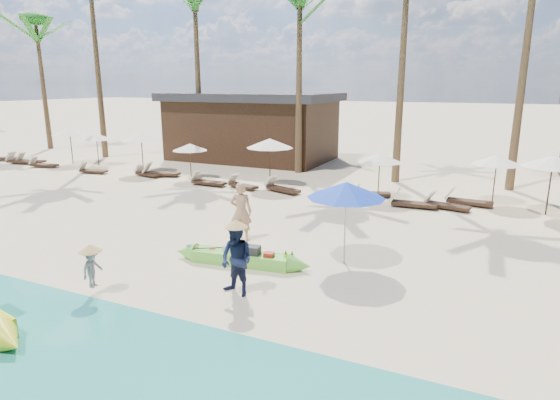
% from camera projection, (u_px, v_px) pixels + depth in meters
% --- Properties ---
extents(ground, '(240.00, 240.00, 0.00)m').
position_uv_depth(ground, '(210.00, 271.00, 12.56)').
color(ground, beige).
rests_on(ground, ground).
extents(wet_sand_strip, '(240.00, 4.50, 0.01)m').
position_uv_depth(wet_sand_strip, '(52.00, 373.00, 8.15)').
color(wet_sand_strip, tan).
rests_on(wet_sand_strip, ground).
extents(green_canoe, '(4.48, 0.95, 0.57)m').
position_uv_depth(green_canoe, '(241.00, 258.00, 13.02)').
color(green_canoe, '#6CD541').
rests_on(green_canoe, ground).
extents(tourist, '(0.80, 0.64, 1.91)m').
position_uv_depth(tourist, '(241.00, 212.00, 14.85)').
color(tourist, tan).
rests_on(tourist, ground).
extents(vendor_green, '(0.98, 0.84, 1.74)m').
position_uv_depth(vendor_green, '(237.00, 260.00, 10.99)').
color(vendor_green, '#151D3C').
rests_on(vendor_green, ground).
extents(vendor_yellow, '(0.43, 0.66, 0.96)m').
position_uv_depth(vendor_yellow, '(92.00, 268.00, 11.08)').
color(vendor_yellow, gray).
rests_on(vendor_yellow, ground).
extents(blue_umbrella, '(2.16, 2.16, 2.32)m').
position_uv_depth(blue_umbrella, '(346.00, 190.00, 12.69)').
color(blue_umbrella, '#99999E').
rests_on(blue_umbrella, ground).
extents(lounger_0_left, '(2.01, 1.21, 0.65)m').
position_uv_depth(lounger_0_left, '(5.00, 158.00, 30.36)').
color(lounger_0_left, '#352315').
rests_on(lounger_0_left, ground).
extents(lounger_0_right, '(2.00, 0.96, 0.65)m').
position_uv_depth(lounger_0_right, '(20.00, 161.00, 29.20)').
color(lounger_0_right, '#352315').
rests_on(lounger_0_right, ground).
extents(resort_parasol_1, '(2.17, 2.17, 2.23)m').
position_uv_depth(resort_parasol_1, '(70.00, 131.00, 28.96)').
color(resort_parasol_1, '#352315').
rests_on(resort_parasol_1, ground).
extents(lounger_1_left, '(1.85, 0.98, 0.60)m').
position_uv_depth(lounger_1_left, '(30.00, 160.00, 29.37)').
color(lounger_1_left, '#352315').
rests_on(lounger_1_left, ground).
extents(lounger_1_right, '(1.78, 0.90, 0.58)m').
position_uv_depth(lounger_1_right, '(42.00, 164.00, 28.04)').
color(lounger_1_right, '#352315').
rests_on(lounger_1_right, ground).
extents(resort_parasol_2, '(1.89, 1.89, 1.94)m').
position_uv_depth(resort_parasol_2, '(96.00, 137.00, 28.39)').
color(resort_parasol_2, '#352315').
rests_on(resort_parasol_2, ground).
extents(lounger_2_left, '(1.67, 0.75, 0.55)m').
position_uv_depth(lounger_2_left, '(92.00, 170.00, 26.18)').
color(lounger_2_left, '#352315').
rests_on(lounger_2_left, ground).
extents(resort_parasol_3, '(2.20, 2.20, 2.27)m').
position_uv_depth(resort_parasol_3, '(141.00, 136.00, 25.89)').
color(resort_parasol_3, '#352315').
rests_on(resort_parasol_3, ground).
extents(lounger_3_left, '(1.68, 0.73, 0.55)m').
position_uv_depth(lounger_3_left, '(147.00, 173.00, 25.26)').
color(lounger_3_left, '#352315').
rests_on(lounger_3_left, ground).
extents(lounger_3_right, '(2.07, 1.18, 0.67)m').
position_uv_depth(lounger_3_right, '(160.00, 172.00, 25.26)').
color(lounger_3_right, '#352315').
rests_on(lounger_3_right, ground).
extents(resort_parasol_4, '(1.82, 1.82, 1.87)m').
position_uv_depth(resort_parasol_4, '(190.00, 147.00, 24.25)').
color(resort_parasol_4, '#352315').
rests_on(resort_parasol_4, ground).
extents(lounger_4_left, '(1.85, 0.58, 0.63)m').
position_uv_depth(lounger_4_left, '(207.00, 181.00, 23.08)').
color(lounger_4_left, '#352315').
rests_on(lounger_4_left, ground).
extents(lounger_4_right, '(1.75, 1.00, 0.57)m').
position_uv_depth(lounger_4_right, '(241.00, 184.00, 22.44)').
color(lounger_4_right, '#352315').
rests_on(lounger_4_right, ground).
extents(resort_parasol_5, '(2.28, 2.28, 2.34)m').
position_uv_depth(resort_parasol_5, '(270.00, 143.00, 22.42)').
color(resort_parasol_5, '#352315').
rests_on(resort_parasol_5, ground).
extents(lounger_5_left, '(1.90, 1.11, 0.62)m').
position_uv_depth(lounger_5_left, '(281.00, 188.00, 21.66)').
color(lounger_5_left, '#352315').
rests_on(lounger_5_left, ground).
extents(resort_parasol_6, '(1.93, 1.93, 1.99)m').
position_uv_depth(resort_parasol_6, '(380.00, 158.00, 20.11)').
color(resort_parasol_6, '#352315').
rests_on(resort_parasol_6, ground).
extents(lounger_6_left, '(1.75, 0.94, 0.57)m').
position_uv_depth(lounger_6_left, '(369.00, 192.00, 20.81)').
color(lounger_6_left, '#352315').
rests_on(lounger_6_left, ground).
extents(lounger_6_right, '(1.91, 0.69, 0.64)m').
position_uv_depth(lounger_6_right, '(411.00, 202.00, 18.98)').
color(lounger_6_right, '#352315').
rests_on(lounger_6_right, ground).
extents(resort_parasol_7, '(1.98, 1.98, 2.04)m').
position_uv_depth(resort_parasol_7, '(497.00, 160.00, 19.31)').
color(resort_parasol_7, '#352315').
rests_on(resort_parasol_7, ground).
extents(lounger_7_left, '(1.84, 0.90, 0.60)m').
position_uv_depth(lounger_7_left, '(445.00, 204.00, 18.75)').
color(lounger_7_left, '#352315').
rests_on(lounger_7_left, ground).
extents(lounger_7_right, '(1.91, 0.73, 0.64)m').
position_uv_depth(lounger_7_right, '(466.00, 200.00, 19.33)').
color(lounger_7_right, '#352315').
rests_on(lounger_7_right, ground).
extents(resort_parasol_8, '(2.24, 2.24, 2.30)m').
position_uv_depth(resort_parasol_8, '(553.00, 161.00, 17.47)').
color(resort_parasol_8, '#352315').
rests_on(resort_parasol_8, ground).
extents(palm_0, '(2.08, 2.08, 9.90)m').
position_uv_depth(palm_0, '(37.00, 38.00, 34.22)').
color(palm_0, brown).
rests_on(palm_0, ground).
extents(palm_2, '(2.08, 2.08, 11.33)m').
position_uv_depth(palm_2, '(195.00, 9.00, 27.85)').
color(palm_2, brown).
rests_on(palm_2, ground).
extents(palm_3, '(2.08, 2.08, 10.52)m').
position_uv_depth(palm_3, '(300.00, 11.00, 24.41)').
color(palm_3, brown).
rests_on(palm_3, ground).
extents(pavilion_west, '(10.80, 6.60, 4.30)m').
position_uv_depth(pavilion_west, '(252.00, 126.00, 30.69)').
color(pavilion_west, '#352315').
rests_on(pavilion_west, ground).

